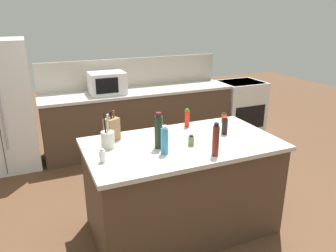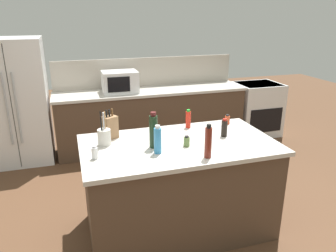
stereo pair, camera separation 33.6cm
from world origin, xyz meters
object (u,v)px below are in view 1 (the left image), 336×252
at_px(salt_shaker, 102,156).
at_px(spice_jar_paprika, 224,118).
at_px(soy_sauce_bottle, 225,126).
at_px(microwave, 107,83).
at_px(range_oven, 240,106).
at_px(spice_jar_oregano, 191,141).
at_px(wine_bottle, 159,131).
at_px(hot_sauce_bottle, 187,119).
at_px(vinegar_bottle, 216,140).
at_px(utensil_crock, 108,139).
at_px(dish_soap_bottle, 165,140).
at_px(knife_block, 112,129).

distance_m(salt_shaker, spice_jar_paprika, 1.55).
xyz_separation_m(soy_sauce_bottle, salt_shaker, (-1.26, -0.16, -0.03)).
bearing_deg(microwave, range_oven, -0.00).
xyz_separation_m(salt_shaker, spice_jar_paprika, (1.47, 0.49, -0.00)).
relative_size(spice_jar_oregano, soy_sauce_bottle, 0.55).
bearing_deg(wine_bottle, microwave, 88.39).
bearing_deg(hot_sauce_bottle, salt_shaker, -153.80).
xyz_separation_m(wine_bottle, hot_sauce_bottle, (0.48, 0.40, -0.06)).
bearing_deg(range_oven, salt_shaker, -142.33).
xyz_separation_m(spice_jar_oregano, spice_jar_paprika, (0.64, 0.46, 0.00)).
bearing_deg(microwave, spice_jar_paprika, -64.57).
xyz_separation_m(spice_jar_oregano, vinegar_bottle, (0.09, -0.28, 0.09)).
distance_m(spice_jar_oregano, soy_sauce_bottle, 0.46).
relative_size(range_oven, hot_sauce_bottle, 4.63).
distance_m(utensil_crock, spice_jar_paprika, 1.37).
relative_size(spice_jar_oregano, dish_soap_bottle, 0.39).
height_order(microwave, utensil_crock, utensil_crock).
bearing_deg(vinegar_bottle, spice_jar_paprika, 53.05).
distance_m(spice_jar_oregano, spice_jar_paprika, 0.79).
bearing_deg(spice_jar_paprika, soy_sauce_bottle, -121.51).
xyz_separation_m(spice_jar_oregano, wine_bottle, (-0.29, 0.07, 0.11)).
xyz_separation_m(microwave, knife_block, (-0.40, -1.89, -0.05)).
bearing_deg(dish_soap_bottle, wine_bottle, 90.16).
bearing_deg(range_oven, knife_block, -146.19).
bearing_deg(microwave, hot_sauce_bottle, -77.01).
distance_m(soy_sauce_bottle, spice_jar_paprika, 0.39).
bearing_deg(knife_block, salt_shaker, -141.93).
bearing_deg(hot_sauce_bottle, dish_soap_bottle, -131.75).
xyz_separation_m(knife_block, spice_jar_oregano, (0.63, -0.41, -0.07)).
bearing_deg(vinegar_bottle, utensil_crock, 146.21).
bearing_deg(vinegar_bottle, salt_shaker, 164.50).
xyz_separation_m(dish_soap_bottle, spice_jar_paprika, (0.93, 0.53, -0.07)).
xyz_separation_m(microwave, spice_jar_paprika, (0.87, -1.83, -0.11)).
xyz_separation_m(spice_jar_oregano, salt_shaker, (-0.83, -0.03, 0.01)).
relative_size(dish_soap_bottle, spice_jar_paprika, 2.41).
bearing_deg(salt_shaker, spice_jar_oregano, 1.88).
height_order(range_oven, utensil_crock, utensil_crock).
relative_size(range_oven, wine_bottle, 2.77).
xyz_separation_m(soy_sauce_bottle, vinegar_bottle, (-0.35, -0.41, 0.05)).
height_order(knife_block, spice_jar_paprika, knife_block).
distance_m(soy_sauce_bottle, vinegar_bottle, 0.54).
bearing_deg(spice_jar_paprika, range_oven, 49.99).
bearing_deg(vinegar_bottle, dish_soap_bottle, 150.73).
height_order(microwave, hot_sauce_bottle, microwave).
relative_size(vinegar_bottle, spice_jar_paprika, 2.80).
relative_size(microwave, spice_jar_oregano, 5.22).
relative_size(spice_jar_oregano, salt_shaker, 0.87).
distance_m(range_oven, knife_block, 3.44).
relative_size(soy_sauce_bottle, vinegar_bottle, 0.61).
bearing_deg(range_oven, hot_sauce_bottle, -137.55).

